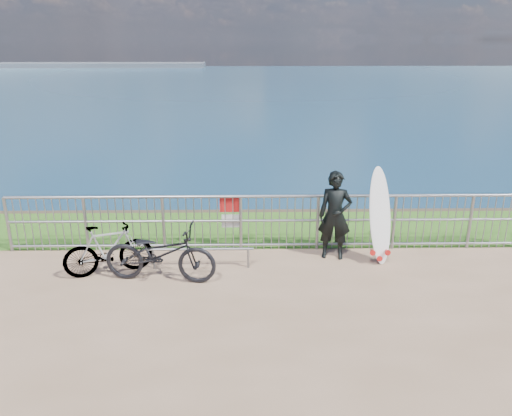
{
  "coord_description": "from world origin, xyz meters",
  "views": [
    {
      "loc": [
        -0.36,
        -7.5,
        3.94
      ],
      "look_at": [
        -0.21,
        1.2,
        1.0
      ],
      "focal_mm": 35.0,
      "sensor_mm": 36.0,
      "label": 1
    }
  ],
  "objects_px": {
    "surfboard": "(380,219)",
    "bicycle_far": "(108,250)",
    "bicycle_near": "(160,253)",
    "surfer": "(335,216)"
  },
  "relations": [
    {
      "from": "bicycle_near",
      "to": "surfer",
      "type": "bearing_deg",
      "value": -65.95
    },
    {
      "from": "surfer",
      "to": "bicycle_near",
      "type": "relative_size",
      "value": 0.87
    },
    {
      "from": "surfboard",
      "to": "bicycle_far",
      "type": "xyz_separation_m",
      "value": [
        -4.86,
        -0.44,
        -0.37
      ]
    },
    {
      "from": "surfer",
      "to": "surfboard",
      "type": "height_order",
      "value": "surfboard"
    },
    {
      "from": "surfboard",
      "to": "bicycle_far",
      "type": "height_order",
      "value": "surfboard"
    },
    {
      "from": "surfer",
      "to": "bicycle_near",
      "type": "bearing_deg",
      "value": -153.63
    },
    {
      "from": "bicycle_near",
      "to": "bicycle_far",
      "type": "bearing_deg",
      "value": 81.33
    },
    {
      "from": "surfer",
      "to": "bicycle_far",
      "type": "relative_size",
      "value": 1.09
    },
    {
      "from": "surfboard",
      "to": "bicycle_far",
      "type": "distance_m",
      "value": 4.89
    },
    {
      "from": "surfer",
      "to": "surfboard",
      "type": "bearing_deg",
      "value": -4.56
    }
  ]
}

